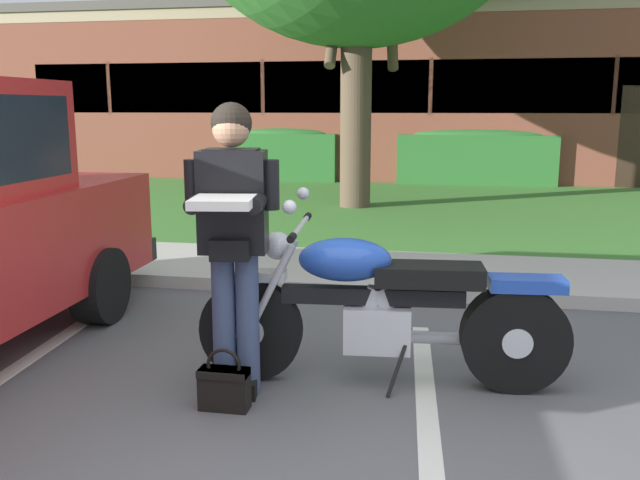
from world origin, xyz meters
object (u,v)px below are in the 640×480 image
object	(u,v)px
motorcycle	(396,309)
handbag	(224,385)
hedge_left	(285,153)
hedge_center_left	(476,156)
brick_building	(435,95)
rider_person	(233,227)

from	to	relation	value
motorcycle	handbag	bearing A→B (deg)	-149.82
motorcycle	hedge_left	xyz separation A→B (m)	(-3.31, 10.97, 0.17)
hedge_center_left	brick_building	world-z (taller)	brick_building
hedge_center_left	brick_building	xyz separation A→B (m)	(-1.00, 5.27, 1.36)
hedge_left	handbag	bearing A→B (deg)	-78.22
handbag	hedge_left	world-z (taller)	hedge_left
brick_building	hedge_center_left	bearing A→B (deg)	-79.31
brick_building	handbag	bearing A→B (deg)	-92.76
motorcycle	hedge_center_left	xyz separation A→B (m)	(0.89, 10.97, 0.17)
rider_person	handbag	world-z (taller)	rider_person
handbag	hedge_left	bearing A→B (deg)	101.78
motorcycle	hedge_left	size ratio (longest dim) A/B	0.93
brick_building	motorcycle	bearing A→B (deg)	-89.62
motorcycle	brick_building	size ratio (longest dim) A/B	0.10
handbag	rider_person	bearing A→B (deg)	88.75
handbag	hedge_center_left	xyz separation A→B (m)	(1.80, 11.50, 0.51)
motorcycle	brick_building	distance (m)	16.31
motorcycle	hedge_center_left	size ratio (longest dim) A/B	0.68
motorcycle	handbag	distance (m)	1.11
motorcycle	hedge_left	bearing A→B (deg)	106.81
rider_person	hedge_left	distance (m)	11.54
hedge_left	hedge_center_left	bearing A→B (deg)	-0.00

